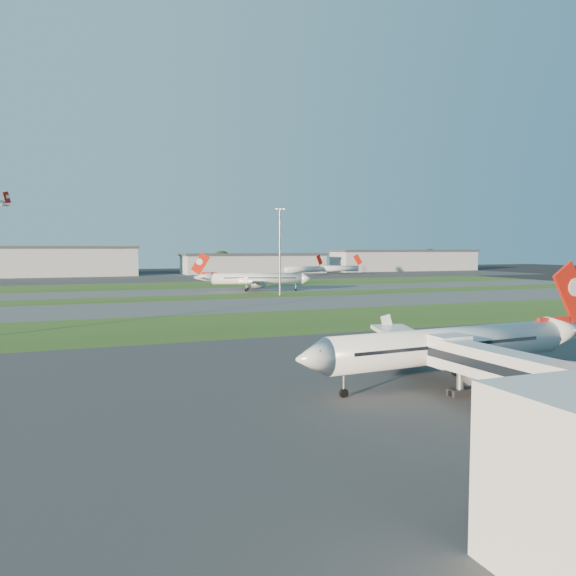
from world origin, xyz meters
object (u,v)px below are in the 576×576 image
airliner_parked (451,346)px  airliner_taxiing (256,279)px  jet_bridge (551,379)px  mini_jet_far (335,268)px  mini_jet_near (303,269)px  light_mast_centre (280,245)px

airliner_parked → airliner_taxiing: airliner_taxiing is taller
jet_bridge → mini_jet_far: bearing=67.3°
airliner_parked → airliner_taxiing: 128.76m
airliner_taxiing → mini_jet_near: airliner_taxiing is taller
jet_bridge → mini_jet_near: 245.66m
airliner_parked → light_mast_centre: (22.25, 108.14, 10.94)m
airliner_taxiing → mini_jet_near: (55.31, 90.53, -0.67)m
airliner_taxiing → mini_jet_far: 123.44m
airliner_parked → jet_bridge: bearing=-103.5°
jet_bridge → airliner_taxiing: airliner_taxiing is taller
airliner_parked → mini_jet_near: bearing=66.8°
airliner_parked → mini_jet_far: 244.21m
light_mast_centre → mini_jet_near: bearing=63.7°
airliner_parked → mini_jet_near: airliner_parked is taller
mini_jet_near → mini_jet_far: bearing=-8.7°
airliner_taxiing → mini_jet_near: 106.09m
mini_jet_near → mini_jet_far: same height
jet_bridge → mini_jet_near: mini_jet_near is taller
mini_jet_far → jet_bridge: bearing=-102.9°
mini_jet_near → light_mast_centre: 122.60m
jet_bridge → light_mast_centre: size_ratio=1.04×
jet_bridge → airliner_taxiing: (23.60, 142.12, -0.05)m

